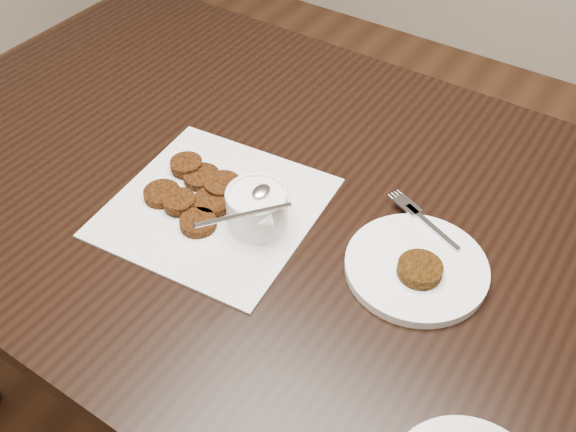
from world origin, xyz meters
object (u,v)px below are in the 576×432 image
Objects in this scene: table at (273,323)px; plate_with_patty at (417,264)px; sauce_ramekin at (256,192)px; napkin at (215,207)px.

plate_with_patty is at bearing -6.55° from table.
sauce_ramekin reaches higher than table.
sauce_ramekin is (0.08, 0.01, 0.07)m from napkin.
napkin is 0.10m from sauce_ramekin.
plate_with_patty is (0.24, 0.05, -0.05)m from sauce_ramekin.
napkin is 0.33m from plate_with_patty.
sauce_ramekin is at bearing 4.62° from napkin.
napkin is at bearing -169.87° from plate_with_patty.
napkin is at bearing -115.98° from table.
plate_with_patty reaches higher than napkin.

